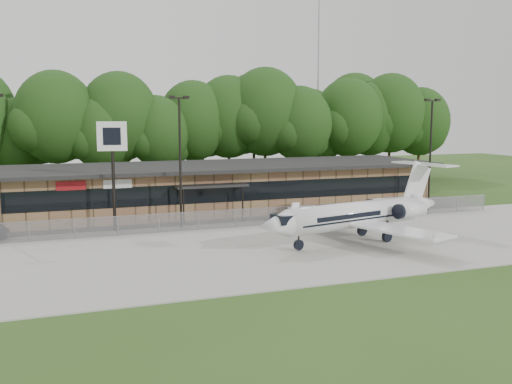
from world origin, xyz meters
name	(u,v)px	position (x,y,z in m)	size (l,w,h in m)	color
ground	(338,278)	(0.00, 0.00, 0.00)	(160.00, 160.00, 0.00)	#2D491A
apron	(282,246)	(0.00, 8.00, 0.04)	(64.00, 18.00, 0.08)	#9E9B93
parking_lot	(231,217)	(0.00, 19.50, 0.03)	(50.00, 9.00, 0.06)	#383835
terminal	(217,187)	(0.00, 23.94, 2.18)	(41.00, 11.65, 4.30)	olive
fence	(248,218)	(0.00, 15.00, 0.78)	(46.00, 0.04, 1.52)	gray
treeline	(175,126)	(0.00, 42.00, 7.50)	(72.00, 12.00, 15.00)	black
radio_mast	(318,89)	(22.00, 48.00, 12.50)	(0.20, 0.20, 25.00)	gray
light_pole_mid	(180,152)	(-5.00, 16.50, 5.98)	(1.55, 0.30, 10.23)	black
light_pole_right	(431,146)	(18.00, 16.50, 5.98)	(1.55, 0.30, 10.23)	black
business_jet	(360,215)	(5.55, 7.41, 1.92)	(15.86, 14.27, 5.37)	silver
pole_sign	(112,148)	(-10.03, 16.80, 6.35)	(2.19, 0.58, 8.31)	black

